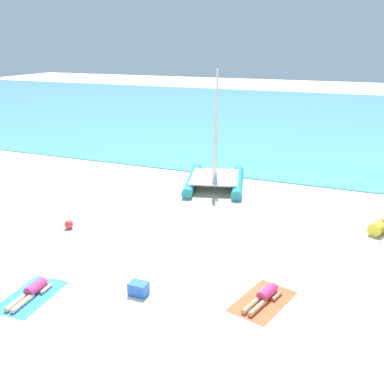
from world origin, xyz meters
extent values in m
plane|color=beige|center=(0.00, 10.00, 0.00)|extent=(120.00, 120.00, 0.00)
cube|color=#4C9EB7|center=(0.00, 30.98, 0.03)|extent=(120.00, 40.00, 0.05)
cylinder|color=teal|center=(-1.65, 9.09, 0.23)|extent=(1.49, 4.08, 0.47)
cylinder|color=teal|center=(0.42, 9.63, 0.23)|extent=(1.49, 4.08, 0.47)
cube|color=silver|center=(-0.57, 9.17, 0.50)|extent=(2.74, 3.08, 0.06)
cylinder|color=silver|center=(-0.71, 9.74, 2.91)|extent=(0.10, 0.10, 4.88)
pyramid|color=white|center=(-0.47, 8.81, 2.76)|extent=(0.60, 2.09, 4.10)
cube|color=#338CD8|center=(-2.12, -1.37, 0.01)|extent=(1.19, 1.95, 0.01)
cylinder|color=#D83372|center=(-2.13, -1.17, 0.16)|extent=(0.33, 0.63, 0.30)
sphere|color=#D8AD84|center=(-2.15, -0.76, 0.16)|extent=(0.22, 0.22, 0.22)
cylinder|color=#D8AD84|center=(-2.19, -1.82, 0.08)|extent=(0.18, 0.79, 0.14)
cylinder|color=#D8AD84|center=(-2.01, -1.81, 0.08)|extent=(0.18, 0.79, 0.14)
cylinder|color=#D8AD84|center=(-2.36, -1.03, 0.07)|extent=(0.12, 0.45, 0.10)
cylinder|color=#D8AD84|center=(-1.92, -1.00, 0.07)|extent=(0.12, 0.45, 0.10)
cube|color=#EA5933|center=(3.72, 0.72, 0.01)|extent=(1.58, 2.13, 0.01)
cylinder|color=#D83372|center=(3.77, 0.92, 0.16)|extent=(0.46, 0.68, 0.30)
sphere|color=tan|center=(3.89, 1.31, 0.16)|extent=(0.22, 0.22, 0.22)
cylinder|color=tan|center=(3.51, 0.32, 0.08)|extent=(0.35, 0.79, 0.14)
cylinder|color=tan|center=(3.68, 0.27, 0.08)|extent=(0.35, 0.79, 0.14)
cylinder|color=tan|center=(3.60, 1.13, 0.07)|extent=(0.22, 0.46, 0.10)
cylinder|color=tan|center=(4.03, 1.00, 0.07)|extent=(0.22, 0.46, 0.10)
sphere|color=red|center=(-3.94, 2.68, 0.16)|extent=(0.32, 0.32, 0.32)
cube|color=blue|center=(0.52, -0.21, 0.18)|extent=(0.50, 0.36, 0.36)
camera|label=1|loc=(5.65, -9.05, 6.48)|focal=40.43mm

